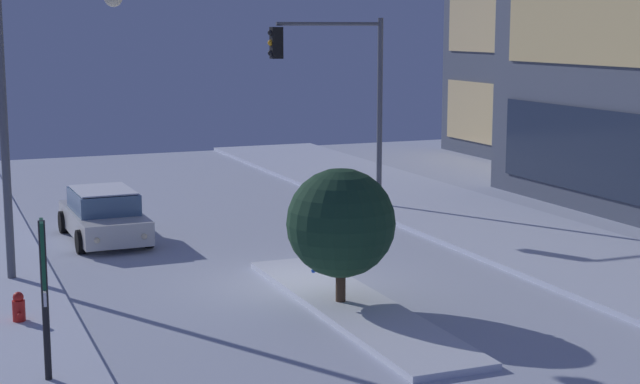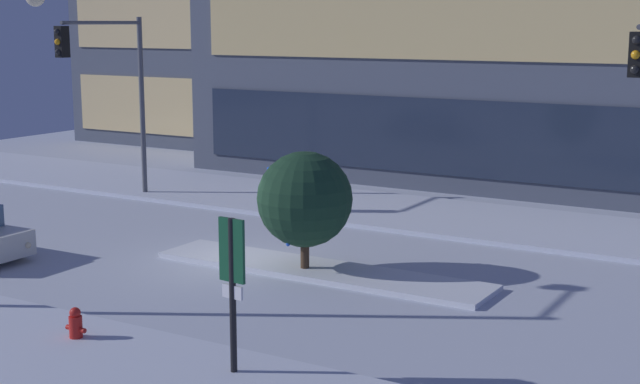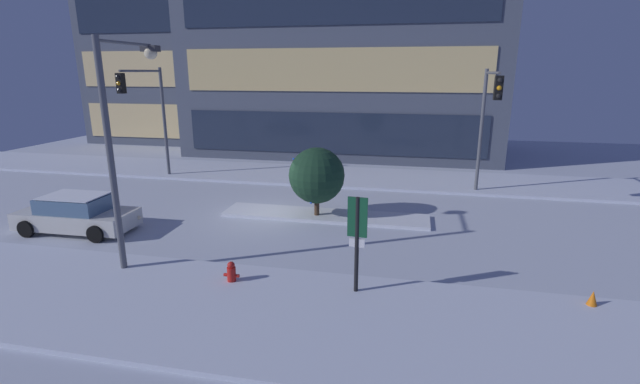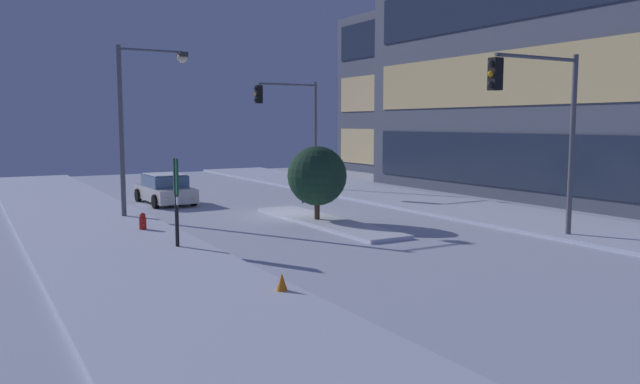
{
  "view_description": "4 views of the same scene",
  "coord_description": "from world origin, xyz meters",
  "px_view_note": "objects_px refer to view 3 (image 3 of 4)",
  "views": [
    {
      "loc": [
        21.23,
        -8.06,
        6.08
      ],
      "look_at": [
        1.13,
        0.1,
        2.44
      ],
      "focal_mm": 55.0,
      "sensor_mm": 36.0,
      "label": 1
    },
    {
      "loc": [
        13.81,
        -18.73,
        6.21
      ],
      "look_at": [
        2.91,
        -0.45,
        2.26
      ],
      "focal_mm": 51.39,
      "sensor_mm": 36.0,
      "label": 2
    },
    {
      "loc": [
        6.05,
        -17.78,
        6.17
      ],
      "look_at": [
        2.43,
        -0.76,
        1.44
      ],
      "focal_mm": 24.94,
      "sensor_mm": 36.0,
      "label": 3
    },
    {
      "loc": [
        23.42,
        -12.06,
        3.99
      ],
      "look_at": [
        3.06,
        -0.23,
        1.36
      ],
      "focal_mm": 34.62,
      "sensor_mm": 36.0,
      "label": 4
    }
  ],
  "objects_px": {
    "traffic_light_corner_far_right": "(488,111)",
    "fire_hydrant": "(232,274)",
    "decorated_tree_median": "(317,176)",
    "construction_cone": "(592,300)",
    "parking_info_sign": "(357,234)",
    "traffic_light_corner_far_left": "(148,104)",
    "street_lamp_arched": "(124,120)",
    "car_near": "(77,214)"
  },
  "relations": [
    {
      "from": "fire_hydrant",
      "to": "decorated_tree_median",
      "type": "distance_m",
      "value": 6.96
    },
    {
      "from": "fire_hydrant",
      "to": "decorated_tree_median",
      "type": "relative_size",
      "value": 0.24
    },
    {
      "from": "fire_hydrant",
      "to": "parking_info_sign",
      "type": "bearing_deg",
      "value": 2.25
    },
    {
      "from": "street_lamp_arched",
      "to": "decorated_tree_median",
      "type": "relative_size",
      "value": 2.32
    },
    {
      "from": "car_near",
      "to": "street_lamp_arched",
      "type": "xyz_separation_m",
      "value": [
        4.1,
        -2.08,
        4.01
      ]
    },
    {
      "from": "street_lamp_arched",
      "to": "decorated_tree_median",
      "type": "bearing_deg",
      "value": -40.66
    },
    {
      "from": "parking_info_sign",
      "to": "fire_hydrant",
      "type": "bearing_deg",
      "value": 97.81
    },
    {
      "from": "fire_hydrant",
      "to": "traffic_light_corner_far_left",
      "type": "bearing_deg",
      "value": 130.24
    },
    {
      "from": "fire_hydrant",
      "to": "construction_cone",
      "type": "distance_m",
      "value": 10.01
    },
    {
      "from": "traffic_light_corner_far_right",
      "to": "traffic_light_corner_far_left",
      "type": "xyz_separation_m",
      "value": [
        -17.83,
        0.05,
        0.05
      ]
    },
    {
      "from": "street_lamp_arched",
      "to": "fire_hydrant",
      "type": "relative_size",
      "value": 9.51
    },
    {
      "from": "fire_hydrant",
      "to": "street_lamp_arched",
      "type": "bearing_deg",
      "value": 164.9
    },
    {
      "from": "parking_info_sign",
      "to": "street_lamp_arched",
      "type": "bearing_deg",
      "value": 88.95
    },
    {
      "from": "street_lamp_arched",
      "to": "parking_info_sign",
      "type": "relative_size",
      "value": 2.46
    },
    {
      "from": "street_lamp_arched",
      "to": "car_near",
      "type": "bearing_deg",
      "value": 62.93
    },
    {
      "from": "traffic_light_corner_far_right",
      "to": "parking_info_sign",
      "type": "relative_size",
      "value": 2.17
    },
    {
      "from": "parking_info_sign",
      "to": "decorated_tree_median",
      "type": "relative_size",
      "value": 0.94
    },
    {
      "from": "traffic_light_corner_far_left",
      "to": "decorated_tree_median",
      "type": "height_order",
      "value": "traffic_light_corner_far_left"
    },
    {
      "from": "decorated_tree_median",
      "to": "parking_info_sign",
      "type": "bearing_deg",
      "value": -68.52
    },
    {
      "from": "traffic_light_corner_far_right",
      "to": "construction_cone",
      "type": "height_order",
      "value": "traffic_light_corner_far_right"
    },
    {
      "from": "street_lamp_arched",
      "to": "traffic_light_corner_far_right",
      "type": "bearing_deg",
      "value": -50.57
    },
    {
      "from": "car_near",
      "to": "fire_hydrant",
      "type": "relative_size",
      "value": 6.21
    },
    {
      "from": "construction_cone",
      "to": "fire_hydrant",
      "type": "bearing_deg",
      "value": -176.17
    },
    {
      "from": "traffic_light_corner_far_right",
      "to": "construction_cone",
      "type": "relative_size",
      "value": 11.48
    },
    {
      "from": "traffic_light_corner_far_right",
      "to": "fire_hydrant",
      "type": "distance_m",
      "value": 14.48
    },
    {
      "from": "decorated_tree_median",
      "to": "construction_cone",
      "type": "xyz_separation_m",
      "value": [
        8.86,
        -6.03,
        -1.62
      ]
    },
    {
      "from": "parking_info_sign",
      "to": "construction_cone",
      "type": "height_order",
      "value": "parking_info_sign"
    },
    {
      "from": "traffic_light_corner_far_right",
      "to": "street_lamp_arched",
      "type": "height_order",
      "value": "street_lamp_arched"
    },
    {
      "from": "street_lamp_arched",
      "to": "construction_cone",
      "type": "xyz_separation_m",
      "value": [
        13.72,
        -0.34,
        -4.44
      ]
    },
    {
      "from": "traffic_light_corner_far_left",
      "to": "car_near",
      "type": "bearing_deg",
      "value": 11.06
    },
    {
      "from": "traffic_light_corner_far_right",
      "to": "fire_hydrant",
      "type": "relative_size",
      "value": 8.38
    },
    {
      "from": "car_near",
      "to": "parking_info_sign",
      "type": "xyz_separation_m",
      "value": [
        11.54,
        -2.94,
        1.14
      ]
    },
    {
      "from": "parking_info_sign",
      "to": "construction_cone",
      "type": "bearing_deg",
      "value": -79.68
    },
    {
      "from": "traffic_light_corner_far_right",
      "to": "traffic_light_corner_far_left",
      "type": "bearing_deg",
      "value": -90.17
    },
    {
      "from": "traffic_light_corner_far_right",
      "to": "fire_hydrant",
      "type": "xyz_separation_m",
      "value": [
        -8.43,
        -11.06,
        -4.02
      ]
    },
    {
      "from": "car_near",
      "to": "traffic_light_corner_far_right",
      "type": "height_order",
      "value": "traffic_light_corner_far_right"
    },
    {
      "from": "street_lamp_arched",
      "to": "fire_hydrant",
      "type": "bearing_deg",
      "value": -105.24
    },
    {
      "from": "traffic_light_corner_far_right",
      "to": "decorated_tree_median",
      "type": "bearing_deg",
      "value": -59.15
    },
    {
      "from": "traffic_light_corner_far_right",
      "to": "street_lamp_arched",
      "type": "distance_m",
      "value": 15.79
    },
    {
      "from": "traffic_light_corner_far_right",
      "to": "traffic_light_corner_far_left",
      "type": "height_order",
      "value": "traffic_light_corner_far_left"
    },
    {
      "from": "car_near",
      "to": "construction_cone",
      "type": "distance_m",
      "value": 17.99
    },
    {
      "from": "car_near",
      "to": "traffic_light_corner_far_left",
      "type": "xyz_separation_m",
      "value": [
        -1.57,
        8.02,
        3.72
      ]
    }
  ]
}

